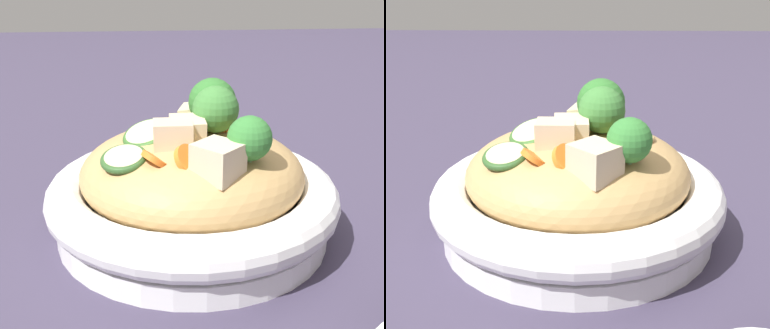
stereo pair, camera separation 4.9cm
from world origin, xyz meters
TOP-DOWN VIEW (x-y plane):
  - ground_plane at (0.00, 0.00)m, footprint 3.00×3.00m
  - serving_bowl at (0.00, 0.00)m, footprint 0.27×0.27m
  - noodle_heap at (-0.00, 0.00)m, footprint 0.21×0.21m
  - broccoli_florets at (-0.03, 0.01)m, footprint 0.08×0.13m
  - carrot_coins at (-0.02, 0.01)m, footprint 0.11×0.11m
  - zucchini_slices at (0.05, 0.02)m, footprint 0.08×0.10m
  - chicken_chunks at (-0.00, 0.02)m, footprint 0.07×0.15m

SIDE VIEW (x-z plane):
  - ground_plane at x=0.00m, z-range 0.00..0.00m
  - serving_bowl at x=0.00m, z-range 0.00..0.06m
  - noodle_heap at x=0.00m, z-range 0.02..0.10m
  - zucchini_slices at x=0.05m, z-range 0.08..0.11m
  - carrot_coins at x=-0.02m, z-range 0.09..0.11m
  - chicken_chunks at x=0.00m, z-range 0.08..0.12m
  - broccoli_florets at x=-0.03m, z-range 0.09..0.15m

